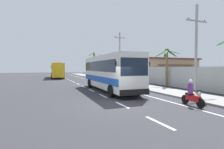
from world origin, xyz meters
TOP-DOWN VIEW (x-y plane):
  - ground_plane at (0.00, 0.00)m, footprint 160.00×160.00m
  - sidewalk_kerb at (6.80, 10.00)m, footprint 3.20×90.00m
  - lane_markings at (2.22, 14.89)m, footprint 3.75×71.44m
  - boundary_wall at (10.60, 14.00)m, footprint 0.24×60.00m
  - coach_bus_foreground at (1.67, 6.15)m, footprint 3.00×11.42m
  - coach_bus_far_lane at (-1.66, 31.56)m, footprint 3.43×12.39m
  - motorcycle_beside_bus at (4.05, 15.90)m, footprint 0.56×1.96m
  - motorcycle_trailing at (4.06, -2.53)m, footprint 0.56×1.96m
  - utility_pole_nearest at (8.89, 1.57)m, footprint 2.58×0.24m
  - utility_pole_mid at (8.36, 18.11)m, footprint 2.08×0.24m
  - palm_nearest at (9.38, 39.12)m, footprint 3.80×3.81m
  - palm_second at (10.15, 7.23)m, footprint 3.36×3.46m
  - roadside_building at (16.16, 16.26)m, footprint 11.20×9.23m

SIDE VIEW (x-z plane):
  - ground_plane at x=0.00m, z-range 0.00..0.00m
  - lane_markings at x=2.22m, z-range 0.00..0.01m
  - sidewalk_kerb at x=6.80m, z-range 0.00..0.14m
  - motorcycle_beside_bus at x=4.05m, z-range -0.15..1.47m
  - motorcycle_trailing at x=4.06m, z-range -0.16..1.51m
  - boundary_wall at x=10.60m, z-range 0.00..2.53m
  - coach_bus_far_lane at x=-1.66m, z-range 0.08..3.74m
  - coach_bus_foreground at x=1.67m, z-range 0.08..3.99m
  - roadside_building at x=16.16m, z-range 0.02..4.11m
  - palm_second at x=10.15m, z-range 1.08..6.00m
  - utility_pole_nearest at x=8.89m, z-range 0.20..8.61m
  - utility_pole_mid at x=8.36m, z-range 0.20..9.12m
  - palm_nearest at x=9.38m, z-range 1.60..8.57m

